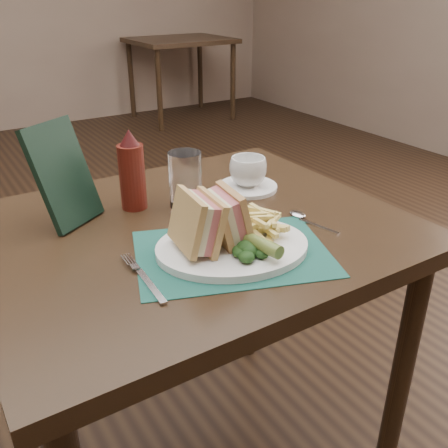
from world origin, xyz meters
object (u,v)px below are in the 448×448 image
sandwich_half_b (216,218)px  saucer (248,187)px  check_presenter (63,174)px  table_bg_right (181,79)px  drinking_glass (185,180)px  table_main (196,359)px  ketchup_bottle (132,170)px  sandwich_half_a (187,224)px  plate (232,247)px  placemat (232,253)px  coffee_cup (248,171)px

sandwich_half_b → saucer: 0.34m
saucer → check_presenter: size_ratio=0.67×
table_bg_right → drinking_glass: drinking_glass is taller
table_main → table_bg_right: size_ratio=1.00×
ketchup_bottle → sandwich_half_a: bearing=-92.4°
plate → check_presenter: bearing=143.4°
table_main → table_bg_right: bearing=62.5°
placemat → saucer: bearing=50.2°
table_main → drinking_glass: size_ratio=6.92×
table_bg_right → coffee_cup: size_ratio=9.64×
plate → saucer: plate is taller
plate → ketchup_bottle: 0.32m
placemat → sandwich_half_a: sandwich_half_a is taller
sandwich_half_b → plate: bearing=-30.9°
saucer → drinking_glass: size_ratio=1.15×
table_bg_right → saucer: bearing=-115.2°
table_main → check_presenter: check_presenter is taller
sandwich_half_a → placemat: bearing=-12.0°
table_main → plate: 0.41m
table_bg_right → coffee_cup: bearing=-115.2°
table_main → sandwich_half_a: 0.47m
sandwich_half_a → check_presenter: 0.32m
sandwich_half_a → ketchup_bottle: size_ratio=0.62×
check_presenter → sandwich_half_b: bearing=-87.1°
table_main → check_presenter: bearing=144.3°
table_main → saucer: bearing=25.1°
sandwich_half_b → saucer: size_ratio=0.71×
sandwich_half_b → check_presenter: 0.35m
plate → coffee_cup: bearing=66.9°
placemat → saucer: size_ratio=2.46×
placemat → sandwich_half_b: size_ratio=3.45×
sandwich_half_b → placemat: bearing=-45.9°
plate → table_bg_right: bearing=80.5°
table_main → ketchup_bottle: bearing=114.4°
table_main → sandwich_half_b: bearing=-97.4°
plate → saucer: size_ratio=2.00×
ketchup_bottle → check_presenter: (-0.15, 0.01, 0.02)m
sandwich_half_a → sandwich_half_b: sandwich_half_a is taller
table_main → saucer: 0.45m
placemat → coffee_cup: size_ratio=3.96×
table_bg_right → check_presenter: bearing=-121.3°
plate → check_presenter: (-0.23, 0.31, 0.10)m
drinking_glass → saucer: bearing=3.0°
table_bg_right → coffee_cup: 3.83m
check_presenter → saucer: bearing=-39.2°
placemat → ketchup_bottle: 0.33m
coffee_cup → drinking_glass: drinking_glass is taller
placemat → check_presenter: size_ratio=1.64×
sandwich_half_a → sandwich_half_b: bearing=6.6°
sandwich_half_a → table_main: bearing=64.4°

